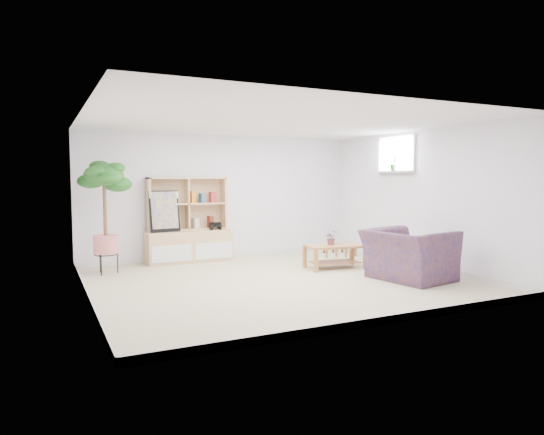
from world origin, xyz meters
name	(u,v)px	position (x,y,z in m)	size (l,w,h in m)	color
floor	(279,281)	(0.00, 0.00, 0.00)	(5.50, 5.00, 0.01)	#BEB397
ceiling	(279,122)	(0.00, 0.00, 2.40)	(5.50, 5.00, 0.01)	white
walls	(279,202)	(0.00, 0.00, 1.20)	(5.51, 5.01, 2.40)	white
baseboard	(279,278)	(0.00, 0.00, 0.05)	(5.50, 5.00, 0.10)	white
window	(397,154)	(2.73, 0.60, 2.00)	(0.10, 0.98, 0.68)	white
window_sill	(394,172)	(2.67, 0.60, 1.68)	(0.14, 1.00, 0.04)	white
storage_unit	(189,220)	(-0.76, 2.24, 0.79)	(1.58, 0.53, 1.58)	tan
poster	(164,211)	(-1.22, 2.18, 0.97)	(0.54, 0.13, 0.75)	yellow
toy_truck	(215,225)	(-0.26, 2.17, 0.67)	(0.30, 0.20, 0.16)	black
coffee_table	(335,256)	(1.35, 0.52, 0.20)	(0.99, 0.54, 0.41)	#A7652F
table_plant	(331,238)	(1.30, 0.56, 0.53)	(0.22, 0.19, 0.25)	#1D481E
floor_tree	(105,217)	(-2.30, 1.71, 0.93)	(0.68, 0.68, 1.86)	#20471B
armchair	(409,251)	(1.82, -0.80, 0.44)	(1.19, 1.04, 0.88)	navy
sill_plant	(394,164)	(2.67, 0.60, 1.83)	(0.14, 0.12, 0.26)	#20471B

